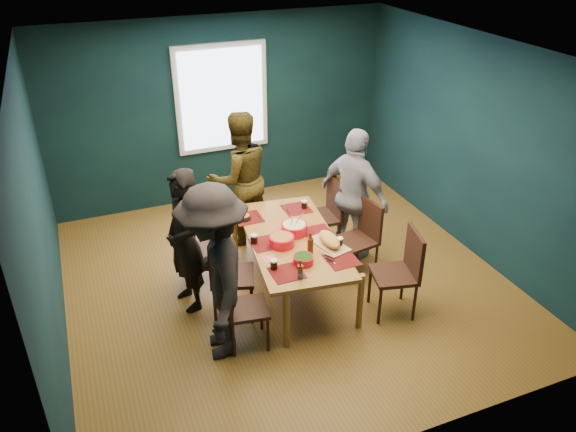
{
  "coord_description": "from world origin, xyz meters",
  "views": [
    {
      "loc": [
        -2.05,
        -5.15,
        3.95
      ],
      "look_at": [
        -0.05,
        -0.2,
        1.0
      ],
      "focal_mm": 35.0,
      "sensor_mm": 36.0,
      "label": 1
    }
  ],
  "objects_px": {
    "person_right": "(354,196)",
    "bowl_herbs": "(303,259)",
    "person_far_left": "(185,241)",
    "bowl_dumpling": "(294,228)",
    "dining_table": "(292,243)",
    "chair_left_mid": "(223,269)",
    "chair_right_mid": "(363,232)",
    "chair_right_near": "(403,267)",
    "cutting_board": "(329,241)",
    "chair_left_far": "(196,247)",
    "chair_left_near": "(238,303)",
    "person_near_left": "(215,274)",
    "person_back": "(239,178)",
    "bowl_salad": "(282,241)",
    "chair_right_far": "(327,209)"
  },
  "relations": [
    {
      "from": "chair_right_near",
      "to": "bowl_herbs",
      "type": "xyz_separation_m",
      "value": [
        -1.05,
        0.27,
        0.19
      ]
    },
    {
      "from": "chair_right_near",
      "to": "person_right",
      "type": "xyz_separation_m",
      "value": [
        0.03,
        1.21,
        0.27
      ]
    },
    {
      "from": "chair_right_far",
      "to": "bowl_dumpling",
      "type": "bearing_deg",
      "value": -137.43
    },
    {
      "from": "chair_left_mid",
      "to": "bowl_dumpling",
      "type": "height_order",
      "value": "chair_left_mid"
    },
    {
      "from": "bowl_dumpling",
      "to": "bowl_herbs",
      "type": "relative_size",
      "value": 1.37
    },
    {
      "from": "person_near_left",
      "to": "cutting_board",
      "type": "height_order",
      "value": "person_near_left"
    },
    {
      "from": "chair_right_far",
      "to": "cutting_board",
      "type": "bearing_deg",
      "value": -112.08
    },
    {
      "from": "dining_table",
      "to": "person_near_left",
      "type": "height_order",
      "value": "person_near_left"
    },
    {
      "from": "person_far_left",
      "to": "chair_right_mid",
      "type": "bearing_deg",
      "value": 75.36
    },
    {
      "from": "bowl_dumpling",
      "to": "bowl_herbs",
      "type": "bearing_deg",
      "value": -103.83
    },
    {
      "from": "chair_right_far",
      "to": "person_right",
      "type": "distance_m",
      "value": 0.44
    },
    {
      "from": "chair_left_far",
      "to": "person_near_left",
      "type": "height_order",
      "value": "person_near_left"
    },
    {
      "from": "chair_left_far",
      "to": "chair_right_mid",
      "type": "bearing_deg",
      "value": -27.13
    },
    {
      "from": "person_back",
      "to": "bowl_dumpling",
      "type": "bearing_deg",
      "value": 95.01
    },
    {
      "from": "chair_right_mid",
      "to": "cutting_board",
      "type": "bearing_deg",
      "value": -158.67
    },
    {
      "from": "chair_left_near",
      "to": "cutting_board",
      "type": "relative_size",
      "value": 1.47
    },
    {
      "from": "dining_table",
      "to": "chair_right_far",
      "type": "bearing_deg",
      "value": 49.36
    },
    {
      "from": "person_right",
      "to": "bowl_herbs",
      "type": "distance_m",
      "value": 1.44
    },
    {
      "from": "chair_right_near",
      "to": "cutting_board",
      "type": "height_order",
      "value": "chair_right_near"
    },
    {
      "from": "chair_right_mid",
      "to": "person_back",
      "type": "xyz_separation_m",
      "value": [
        -1.12,
        1.29,
        0.35
      ]
    },
    {
      "from": "person_near_left",
      "to": "chair_left_near",
      "type": "bearing_deg",
      "value": 97.07
    },
    {
      "from": "person_near_left",
      "to": "cutting_board",
      "type": "xyz_separation_m",
      "value": [
        1.36,
        0.35,
        -0.14
      ]
    },
    {
      "from": "chair_left_far",
      "to": "chair_left_mid",
      "type": "height_order",
      "value": "chair_left_mid"
    },
    {
      "from": "person_far_left",
      "to": "person_right",
      "type": "bearing_deg",
      "value": 84.85
    },
    {
      "from": "bowl_herbs",
      "to": "cutting_board",
      "type": "height_order",
      "value": "cutting_board"
    },
    {
      "from": "chair_right_far",
      "to": "chair_right_near",
      "type": "relative_size",
      "value": 1.02
    },
    {
      "from": "person_back",
      "to": "bowl_dumpling",
      "type": "relative_size",
      "value": 6.09
    },
    {
      "from": "chair_left_far",
      "to": "chair_left_near",
      "type": "xyz_separation_m",
      "value": [
        0.13,
        -1.21,
        0.02
      ]
    },
    {
      "from": "person_far_left",
      "to": "chair_right_near",
      "type": "bearing_deg",
      "value": 54.06
    },
    {
      "from": "chair_left_mid",
      "to": "chair_right_near",
      "type": "relative_size",
      "value": 1.01
    },
    {
      "from": "chair_left_mid",
      "to": "chair_right_mid",
      "type": "relative_size",
      "value": 1.08
    },
    {
      "from": "dining_table",
      "to": "chair_left_mid",
      "type": "xyz_separation_m",
      "value": [
        -0.84,
        -0.11,
        -0.06
      ]
    },
    {
      "from": "person_near_left",
      "to": "bowl_herbs",
      "type": "distance_m",
      "value": 0.98
    },
    {
      "from": "person_near_left",
      "to": "chair_right_near",
      "type": "bearing_deg",
      "value": 95.17
    },
    {
      "from": "chair_left_mid",
      "to": "person_back",
      "type": "relative_size",
      "value": 0.56
    },
    {
      "from": "bowl_dumpling",
      "to": "cutting_board",
      "type": "relative_size",
      "value": 0.48
    },
    {
      "from": "bowl_salad",
      "to": "bowl_herbs",
      "type": "distance_m",
      "value": 0.42
    },
    {
      "from": "chair_left_near",
      "to": "person_far_left",
      "type": "height_order",
      "value": "person_far_left"
    },
    {
      "from": "chair_left_mid",
      "to": "person_far_left",
      "type": "xyz_separation_m",
      "value": [
        -0.32,
        0.32,
        0.23
      ]
    },
    {
      "from": "dining_table",
      "to": "person_far_left",
      "type": "distance_m",
      "value": 1.19
    },
    {
      "from": "chair_left_near",
      "to": "chair_right_mid",
      "type": "xyz_separation_m",
      "value": [
        1.78,
        0.72,
        0.02
      ]
    },
    {
      "from": "chair_left_near",
      "to": "bowl_salad",
      "type": "distance_m",
      "value": 0.91
    },
    {
      "from": "person_far_left",
      "to": "bowl_dumpling",
      "type": "height_order",
      "value": "person_far_left"
    },
    {
      "from": "chair_right_mid",
      "to": "bowl_dumpling",
      "type": "distance_m",
      "value": 0.91
    },
    {
      "from": "chair_left_mid",
      "to": "bowl_salad",
      "type": "height_order",
      "value": "chair_left_mid"
    },
    {
      "from": "cutting_board",
      "to": "chair_right_near",
      "type": "bearing_deg",
      "value": -51.58
    },
    {
      "from": "chair_right_mid",
      "to": "bowl_dumpling",
      "type": "bearing_deg",
      "value": 170.04
    },
    {
      "from": "chair_right_mid",
      "to": "chair_right_near",
      "type": "height_order",
      "value": "chair_right_near"
    },
    {
      "from": "bowl_salad",
      "to": "dining_table",
      "type": "bearing_deg",
      "value": 31.56
    },
    {
      "from": "chair_left_far",
      "to": "person_near_left",
      "type": "xyz_separation_m",
      "value": [
        -0.07,
        -1.2,
        0.41
      ]
    }
  ]
}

